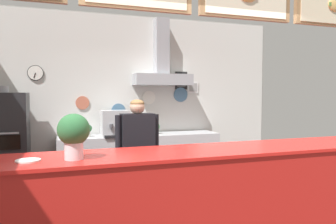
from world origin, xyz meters
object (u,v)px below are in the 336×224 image
(potted_thyme, at_px, (139,128))
(condiment_plate, at_px, (28,160))
(basil_vase, at_px, (74,134))
(shop_worker, at_px, (138,154))
(espresso_machine, at_px, (114,123))
(potted_oregano, at_px, (155,127))
(potted_rosemary, at_px, (87,130))
(pizza_oven, at_px, (5,148))

(potted_thyme, height_order, condiment_plate, potted_thyme)
(basil_vase, relative_size, condiment_plate, 1.94)
(basil_vase, bearing_deg, shop_worker, 59.12)
(espresso_machine, distance_m, potted_thyme, 0.44)
(potted_oregano, height_order, potted_rosemary, potted_rosemary)
(shop_worker, distance_m, potted_thyme, 1.37)
(espresso_machine, distance_m, potted_rosemary, 0.45)
(espresso_machine, relative_size, potted_rosemary, 2.36)
(shop_worker, height_order, basil_vase, shop_worker)
(potted_thyme, xyz_separation_m, potted_rosemary, (-0.87, 0.03, -0.00))
(pizza_oven, bearing_deg, potted_rosemary, 8.92)
(shop_worker, relative_size, condiment_plate, 8.18)
(pizza_oven, height_order, espresso_machine, pizza_oven)
(espresso_machine, bearing_deg, pizza_oven, -174.36)
(pizza_oven, distance_m, condiment_plate, 2.62)
(potted_thyme, bearing_deg, basil_vase, -113.80)
(basil_vase, bearing_deg, potted_thyme, 66.20)
(condiment_plate, bearing_deg, pizza_oven, 101.30)
(shop_worker, xyz_separation_m, condiment_plate, (-1.21, -1.41, 0.27))
(shop_worker, xyz_separation_m, basil_vase, (-0.87, -1.45, 0.47))
(shop_worker, xyz_separation_m, potted_rosemary, (-0.52, 1.34, 0.20))
(espresso_machine, height_order, potted_thyme, espresso_machine)
(potted_rosemary, height_order, condiment_plate, potted_rosemary)
(pizza_oven, distance_m, potted_thyme, 2.09)
(condiment_plate, bearing_deg, shop_worker, 49.37)
(potted_oregano, distance_m, condiment_plate, 3.35)
(espresso_machine, xyz_separation_m, potted_oregano, (0.73, 0.06, -0.10))
(shop_worker, height_order, potted_thyme, shop_worker)
(potted_thyme, distance_m, condiment_plate, 3.13)
(potted_rosemary, bearing_deg, basil_vase, -97.08)
(potted_rosemary, bearing_deg, pizza_oven, -171.08)
(pizza_oven, distance_m, espresso_machine, 1.68)
(potted_thyme, bearing_deg, potted_oregano, 11.55)
(potted_oregano, bearing_deg, espresso_machine, -175.53)
(potted_thyme, bearing_deg, espresso_machine, 179.37)
(pizza_oven, bearing_deg, shop_worker, -33.77)
(basil_vase, bearing_deg, condiment_plate, 173.29)
(shop_worker, height_order, potted_oregano, shop_worker)
(espresso_machine, distance_m, condiment_plate, 2.95)
(potted_thyme, bearing_deg, shop_worker, -104.96)
(shop_worker, height_order, potted_rosemary, shop_worker)
(pizza_oven, distance_m, potted_rosemary, 1.23)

